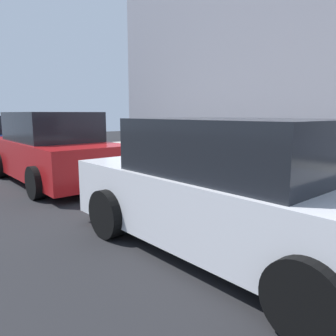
% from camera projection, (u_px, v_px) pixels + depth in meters
% --- Properties ---
extents(ground_plane, '(40.00, 40.00, 0.00)m').
position_uv_depth(ground_plane, '(165.00, 183.00, 7.68)').
color(ground_plane, black).
extents(sidewalk_curb, '(18.00, 5.00, 0.14)m').
position_uv_depth(sidewalk_curb, '(232.00, 168.00, 9.29)').
color(sidewalk_curb, '#ADA89E').
rests_on(sidewalk_curb, ground_plane).
extents(suitcase_olive_0, '(0.39, 0.25, 0.90)m').
position_uv_depth(suitcase_olive_0, '(305.00, 180.00, 5.90)').
color(suitcase_olive_0, '#59601E').
rests_on(suitcase_olive_0, sidewalk_curb).
extents(suitcase_silver_1, '(0.49, 0.25, 0.81)m').
position_uv_depth(suitcase_silver_1, '(279.00, 177.00, 6.26)').
color(suitcase_silver_1, '#9EA0A8').
rests_on(suitcase_silver_1, sidewalk_curb).
extents(suitcase_black_2, '(0.51, 0.27, 0.78)m').
position_uv_depth(suitcase_black_2, '(255.00, 173.00, 6.70)').
color(suitcase_black_2, black).
rests_on(suitcase_black_2, sidewalk_curb).
extents(suitcase_teal_3, '(0.47, 0.26, 0.79)m').
position_uv_depth(suitcase_teal_3, '(234.00, 165.00, 7.09)').
color(suitcase_teal_3, '#0F606B').
rests_on(suitcase_teal_3, sidewalk_curb).
extents(suitcase_red_4, '(0.39, 0.27, 1.02)m').
position_uv_depth(suitcase_red_4, '(218.00, 162.00, 7.50)').
color(suitcase_red_4, red).
rests_on(suitcase_red_4, sidewalk_curb).
extents(suitcase_navy_5, '(0.37, 0.19, 0.63)m').
position_uv_depth(suitcase_navy_5, '(200.00, 164.00, 7.76)').
color(suitcase_navy_5, navy).
rests_on(suitcase_navy_5, sidewalk_curb).
extents(suitcase_maroon_6, '(0.39, 0.27, 0.93)m').
position_uv_depth(suitcase_maroon_6, '(191.00, 159.00, 8.16)').
color(suitcase_maroon_6, maroon).
rests_on(suitcase_maroon_6, sidewalk_curb).
extents(suitcase_olive_7, '(0.37, 0.20, 0.62)m').
position_uv_depth(suitcase_olive_7, '(178.00, 160.00, 8.49)').
color(suitcase_olive_7, '#59601E').
rests_on(suitcase_olive_7, sidewalk_curb).
extents(suitcase_silver_8, '(0.39, 0.28, 0.64)m').
position_uv_depth(suitcase_silver_8, '(167.00, 158.00, 8.82)').
color(suitcase_silver_8, '#9EA0A8').
rests_on(suitcase_silver_8, sidewalk_curb).
extents(fire_hydrant, '(0.39, 0.21, 0.78)m').
position_uv_depth(fire_hydrant, '(148.00, 151.00, 9.35)').
color(fire_hydrant, '#99999E').
rests_on(fire_hydrant, sidewalk_curb).
extents(bollard_post, '(0.13, 0.13, 0.84)m').
position_uv_depth(bollard_post, '(129.00, 149.00, 9.79)').
color(bollard_post, '#333338').
rests_on(bollard_post, sidewalk_curb).
extents(parked_car_white_0, '(4.30, 1.99, 1.55)m').
position_uv_depth(parked_car_white_0, '(233.00, 191.00, 3.80)').
color(parked_car_white_0, silver).
rests_on(parked_car_white_0, ground_plane).
extents(parked_car_red_1, '(4.49, 2.03, 1.64)m').
position_uv_depth(parked_car_red_1, '(53.00, 150.00, 7.72)').
color(parked_car_red_1, '#AD1619').
rests_on(parked_car_red_1, ground_plane).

